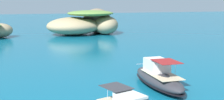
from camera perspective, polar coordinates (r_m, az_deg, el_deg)
The scene contains 2 objects.
islet_large at distance 78.73m, azimuth -5.79°, elevation 5.08°, with size 21.74×16.88×6.84m.
motorboat_charcoal at distance 30.60m, azimuth 9.09°, elevation -5.36°, with size 3.19×9.74×3.02m.
Camera 1 is at (-13.09, -13.20, 8.77)m, focal length 46.42 mm.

